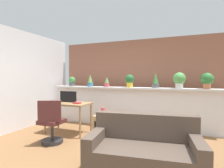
% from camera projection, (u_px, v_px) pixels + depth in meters
% --- Properties ---
extents(ground_plane, '(12.00, 12.00, 0.00)m').
position_uv_depth(ground_plane, '(97.00, 157.00, 3.06)').
color(ground_plane, brown).
extents(divider_wall, '(4.78, 0.16, 1.06)m').
position_uv_depth(divider_wall, '(130.00, 108.00, 4.89)').
color(divider_wall, silver).
rests_on(divider_wall, ground).
extents(plant_shelf, '(4.78, 0.36, 0.04)m').
position_uv_depth(plant_shelf, '(130.00, 88.00, 4.83)').
color(plant_shelf, silver).
rests_on(plant_shelf, divider_wall).
extents(brick_wall_behind, '(4.78, 0.10, 2.50)m').
position_uv_depth(brick_wall_behind, '(136.00, 81.00, 5.42)').
color(brick_wall_behind, '#935B47').
rests_on(brick_wall_behind, ground).
extents(side_wall_left, '(0.12, 4.40, 2.60)m').
position_uv_depth(side_wall_left, '(8.00, 80.00, 4.37)').
color(side_wall_left, silver).
rests_on(side_wall_left, ground).
extents(potted_plant_0, '(0.20, 0.20, 0.29)m').
position_uv_depth(potted_plant_0, '(72.00, 81.00, 5.57)').
color(potted_plant_0, '#4C4C51').
rests_on(potted_plant_0, plant_shelf).
extents(potted_plant_1, '(0.18, 0.18, 0.35)m').
position_uv_depth(potted_plant_1, '(90.00, 81.00, 5.26)').
color(potted_plant_1, '#386B84').
rests_on(potted_plant_1, plant_shelf).
extents(potted_plant_2, '(0.15, 0.15, 0.29)m').
position_uv_depth(potted_plant_2, '(107.00, 82.00, 5.06)').
color(potted_plant_2, '#B7474C').
rests_on(potted_plant_2, plant_shelf).
extents(potted_plant_3, '(0.25, 0.25, 0.35)m').
position_uv_depth(potted_plant_3, '(130.00, 80.00, 4.81)').
color(potted_plant_3, gold).
rests_on(potted_plant_3, plant_shelf).
extents(potted_plant_4, '(0.18, 0.18, 0.40)m').
position_uv_depth(potted_plant_4, '(156.00, 81.00, 4.59)').
color(potted_plant_4, '#4C4C51').
rests_on(potted_plant_4, plant_shelf).
extents(potted_plant_5, '(0.30, 0.30, 0.39)m').
position_uv_depth(potted_plant_5, '(179.00, 79.00, 4.36)').
color(potted_plant_5, silver).
rests_on(potted_plant_5, plant_shelf).
extents(potted_plant_6, '(0.28, 0.28, 0.37)m').
position_uv_depth(potted_plant_6, '(207.00, 80.00, 4.11)').
color(potted_plant_6, '#C66B42').
rests_on(potted_plant_6, plant_shelf).
extents(desk, '(1.10, 0.60, 0.75)m').
position_uv_depth(desk, '(68.00, 106.00, 4.36)').
color(desk, '#99754C').
rests_on(desk, ground).
extents(tv_monitor, '(0.46, 0.04, 0.27)m').
position_uv_depth(tv_monitor, '(68.00, 97.00, 4.45)').
color(tv_monitor, black).
rests_on(tv_monitor, desk).
extents(office_chair, '(0.52, 0.52, 0.91)m').
position_uv_depth(office_chair, '(51.00, 125.00, 3.64)').
color(office_chair, '#262628').
rests_on(office_chair, ground).
extents(side_cube_shelf, '(0.40, 0.41, 0.50)m').
position_uv_depth(side_cube_shelf, '(104.00, 126.00, 4.10)').
color(side_cube_shelf, tan).
rests_on(side_cube_shelf, ground).
extents(vase_on_shelf, '(0.08, 0.08, 0.17)m').
position_uv_depth(vase_on_shelf, '(103.00, 111.00, 4.13)').
color(vase_on_shelf, '#CC3D47').
rests_on(vase_on_shelf, side_cube_shelf).
extents(book_on_desk, '(0.17, 0.11, 0.04)m').
position_uv_depth(book_on_desk, '(77.00, 103.00, 4.18)').
color(book_on_desk, '#B22D33').
rests_on(book_on_desk, desk).
extents(couch, '(1.65, 0.96, 0.80)m').
position_uv_depth(couch, '(144.00, 153.00, 2.54)').
color(couch, brown).
rests_on(couch, ground).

